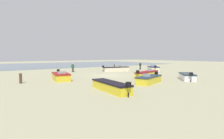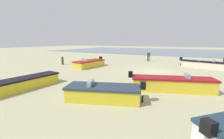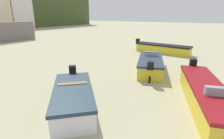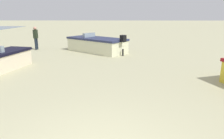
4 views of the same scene
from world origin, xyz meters
name	(u,v)px [view 1 (image 1 of 4)]	position (x,y,z in m)	size (l,w,h in m)	color
ground_plane	(110,75)	(0.00, 0.00, 0.00)	(160.00, 160.00, 0.00)	#B1AD86
tidal_water	(47,65)	(0.00, -36.00, 0.03)	(80.00, 36.00, 0.06)	slate
boat_white_0	(187,77)	(-4.90, 9.80, 0.41)	(3.48, 3.45, 1.13)	white
boat_cream_1	(116,69)	(-4.92, -5.00, 0.44)	(5.46, 2.27, 1.17)	beige
boat_cream_2	(153,69)	(-10.79, -0.86, 0.48)	(3.96, 4.32, 1.26)	beige
boat_yellow_3	(149,80)	(0.98, 8.97, 0.42)	(4.30, 2.68, 1.14)	gold
boat_yellow_4	(61,76)	(7.91, 0.83, 0.44)	(2.40, 4.45, 1.18)	gold
boat_yellow_5	(111,86)	(6.73, 9.95, 0.41)	(1.66, 5.26, 1.12)	gold
boat_yellow_6	(147,75)	(-2.21, 5.64, 0.47)	(5.34, 2.78, 1.23)	gold
mooring_post_near_water	(21,78)	(12.38, 0.99, 0.54)	(0.29, 0.29, 1.09)	#493622
mooring_post_mid_beach	(114,67)	(-7.60, -9.32, 0.52)	(0.28, 0.28, 1.05)	#403922
beach_walker_foreground	(73,67)	(2.62, -8.21, 0.95)	(0.54, 0.36, 1.62)	black
beach_walker_distant	(140,65)	(-11.60, -5.25, 0.95)	(0.54, 0.37, 1.62)	black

